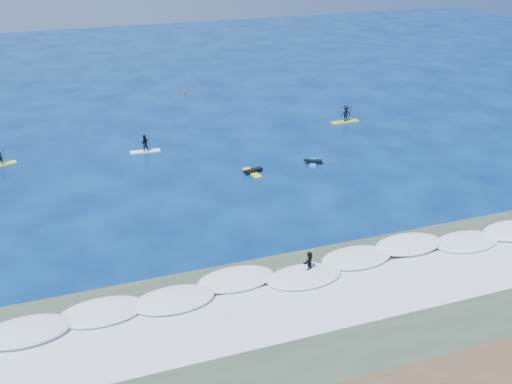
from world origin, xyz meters
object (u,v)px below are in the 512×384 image
object	(u,v)px
prone_paddler_near	(253,171)
sup_paddler_left	(0,160)
sup_paddler_center	(145,145)
prone_paddler_far	(313,162)
sup_paddler_right	(345,115)
marker_buoy	(185,92)
wave_surfer	(309,262)

from	to	relation	value
prone_paddler_near	sup_paddler_left	bearing A→B (deg)	54.53
sup_paddler_center	prone_paddler_far	bearing A→B (deg)	-24.78
sup_paddler_left	sup_paddler_center	world-z (taller)	sup_paddler_center
sup_paddler_center	sup_paddler_right	xyz separation A→B (m)	(21.46, 1.43, 0.11)
sup_paddler_right	prone_paddler_far	distance (m)	11.95
sup_paddler_center	prone_paddler_near	size ratio (longest dim) A/B	1.16
sup_paddler_left	prone_paddler_far	size ratio (longest dim) A/B	1.25
prone_paddler_far	marker_buoy	world-z (taller)	marker_buoy
sup_paddler_left	sup_paddler_right	xyz separation A→B (m)	(34.01, 0.49, 0.25)
sup_paddler_right	wave_surfer	xyz separation A→B (m)	(-15.05, -24.61, -0.05)
sup_paddler_center	wave_surfer	world-z (taller)	sup_paddler_center
sup_paddler_left	wave_surfer	xyz separation A→B (m)	(18.96, -24.12, 0.20)
sup_paddler_left	marker_buoy	distance (m)	25.89
sup_paddler_left	wave_surfer	distance (m)	30.68
sup_paddler_left	marker_buoy	bearing A→B (deg)	19.51
prone_paddler_far	sup_paddler_right	bearing A→B (deg)	-15.90
marker_buoy	prone_paddler_near	bearing A→B (deg)	-89.30
sup_paddler_center	prone_paddler_near	distance (m)	11.16
sup_paddler_right	prone_paddler_far	size ratio (longest dim) A/B	1.41
prone_paddler_far	wave_surfer	size ratio (longest dim) A/B	1.25
sup_paddler_right	prone_paddler_far	bearing A→B (deg)	-130.64
prone_paddler_near	prone_paddler_far	distance (m)	5.75
sup_paddler_right	marker_buoy	bearing A→B (deg)	131.42
prone_paddler_near	wave_surfer	world-z (taller)	wave_surfer
wave_surfer	marker_buoy	bearing A→B (deg)	45.51
sup_paddler_center	sup_paddler_right	distance (m)	21.50
sup_paddler_left	sup_paddler_right	world-z (taller)	sup_paddler_right
sup_paddler_left	sup_paddler_right	size ratio (longest dim) A/B	0.89
prone_paddler_near	sup_paddler_center	bearing A→B (deg)	33.04
prone_paddler_near	prone_paddler_far	size ratio (longest dim) A/B	1.12
prone_paddler_near	wave_surfer	distance (m)	15.43
sup_paddler_center	sup_paddler_right	bearing A→B (deg)	8.15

